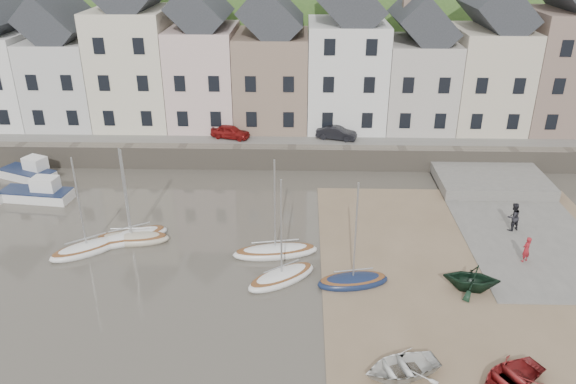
{
  "coord_description": "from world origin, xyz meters",
  "views": [
    {
      "loc": [
        0.87,
        -24.91,
        17.56
      ],
      "look_at": [
        0.0,
        6.0,
        3.0
      ],
      "focal_mm": 34.96,
      "sensor_mm": 36.0,
      "label": 1
    }
  ],
  "objects_px": {
    "sailboat_0": "(131,237)",
    "rowboat_green": "(472,278)",
    "rowboat_white": "(401,367)",
    "car_left": "(230,132)",
    "rowboat_red": "(511,376)",
    "person_dark": "(513,217)",
    "person_red": "(526,249)",
    "car_right": "(336,133)"
  },
  "relations": [
    {
      "from": "sailboat_0",
      "to": "rowboat_green",
      "type": "xyz_separation_m",
      "value": [
        19.64,
        -4.79,
        0.57
      ]
    },
    {
      "from": "sailboat_0",
      "to": "rowboat_white",
      "type": "relative_size",
      "value": 1.86
    },
    {
      "from": "car_left",
      "to": "sailboat_0",
      "type": "bearing_deg",
      "value": 179.46
    },
    {
      "from": "rowboat_red",
      "to": "person_dark",
      "type": "distance_m",
      "value": 14.08
    },
    {
      "from": "person_red",
      "to": "rowboat_red",
      "type": "bearing_deg",
      "value": 36.89
    },
    {
      "from": "rowboat_white",
      "to": "car_left",
      "type": "relative_size",
      "value": 1.03
    },
    {
      "from": "car_right",
      "to": "car_left",
      "type": "bearing_deg",
      "value": 105.46
    },
    {
      "from": "person_red",
      "to": "car_right",
      "type": "height_order",
      "value": "car_right"
    },
    {
      "from": "rowboat_white",
      "to": "rowboat_green",
      "type": "distance_m",
      "value": 7.9
    },
    {
      "from": "rowboat_green",
      "to": "car_left",
      "type": "xyz_separation_m",
      "value": [
        -15.12,
        19.27,
        1.33
      ]
    },
    {
      "from": "person_dark",
      "to": "sailboat_0",
      "type": "bearing_deg",
      "value": -20.42
    },
    {
      "from": "sailboat_0",
      "to": "car_right",
      "type": "height_order",
      "value": "sailboat_0"
    },
    {
      "from": "rowboat_red",
      "to": "car_right",
      "type": "distance_m",
      "value": 26.78
    },
    {
      "from": "car_left",
      "to": "rowboat_white",
      "type": "bearing_deg",
      "value": -141.03
    },
    {
      "from": "rowboat_green",
      "to": "car_left",
      "type": "bearing_deg",
      "value": -131.34
    },
    {
      "from": "rowboat_red",
      "to": "person_red",
      "type": "bearing_deg",
      "value": 128.88
    },
    {
      "from": "rowboat_white",
      "to": "rowboat_green",
      "type": "bearing_deg",
      "value": 125.13
    },
    {
      "from": "sailboat_0",
      "to": "car_left",
      "type": "relative_size",
      "value": 1.92
    },
    {
      "from": "rowboat_white",
      "to": "rowboat_green",
      "type": "height_order",
      "value": "rowboat_green"
    },
    {
      "from": "person_red",
      "to": "person_dark",
      "type": "height_order",
      "value": "person_dark"
    },
    {
      "from": "rowboat_red",
      "to": "car_left",
      "type": "distance_m",
      "value": 30.09
    },
    {
      "from": "sailboat_0",
      "to": "car_right",
      "type": "bearing_deg",
      "value": 47.21
    },
    {
      "from": "car_left",
      "to": "car_right",
      "type": "distance_m",
      "value": 8.89
    },
    {
      "from": "rowboat_green",
      "to": "rowboat_white",
      "type": "bearing_deg",
      "value": -25.69
    },
    {
      "from": "rowboat_green",
      "to": "person_red",
      "type": "height_order",
      "value": "person_red"
    },
    {
      "from": "rowboat_white",
      "to": "car_right",
      "type": "relative_size",
      "value": 1.02
    },
    {
      "from": "person_dark",
      "to": "car_right",
      "type": "distance_m",
      "value": 16.53
    },
    {
      "from": "person_dark",
      "to": "car_left",
      "type": "distance_m",
      "value": 23.24
    },
    {
      "from": "rowboat_red",
      "to": "car_left",
      "type": "relative_size",
      "value": 0.97
    },
    {
      "from": "rowboat_red",
      "to": "car_right",
      "type": "bearing_deg",
      "value": 164.57
    },
    {
      "from": "rowboat_white",
      "to": "car_left",
      "type": "distance_m",
      "value": 27.74
    },
    {
      "from": "car_right",
      "to": "sailboat_0",
      "type": "bearing_deg",
      "value": 152.67
    },
    {
      "from": "person_dark",
      "to": "car_left",
      "type": "bearing_deg",
      "value": -57.81
    },
    {
      "from": "person_dark",
      "to": "car_right",
      "type": "xyz_separation_m",
      "value": [
        -10.57,
        12.66,
        1.09
      ]
    },
    {
      "from": "car_right",
      "to": "rowboat_white",
      "type": "bearing_deg",
      "value": -161.04
    },
    {
      "from": "person_red",
      "to": "car_left",
      "type": "relative_size",
      "value": 0.48
    },
    {
      "from": "rowboat_red",
      "to": "car_left",
      "type": "height_order",
      "value": "car_left"
    },
    {
      "from": "person_red",
      "to": "person_dark",
      "type": "bearing_deg",
      "value": -127.94
    },
    {
      "from": "person_red",
      "to": "car_right",
      "type": "relative_size",
      "value": 0.47
    },
    {
      "from": "sailboat_0",
      "to": "person_red",
      "type": "relative_size",
      "value": 3.99
    },
    {
      "from": "rowboat_red",
      "to": "person_red",
      "type": "height_order",
      "value": "person_red"
    },
    {
      "from": "rowboat_green",
      "to": "rowboat_red",
      "type": "distance_m",
      "value": 6.75
    }
  ]
}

